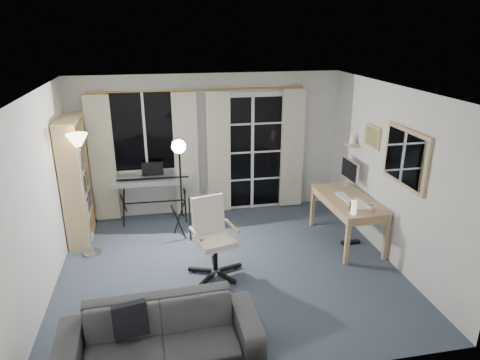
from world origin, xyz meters
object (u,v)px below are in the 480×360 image
Objects in this scene: office_chair at (211,229)px; mug at (371,207)px; keyboard_piano at (153,181)px; torchiere_lamp at (80,159)px; studio_light at (179,157)px; desk at (348,204)px; sofa at (160,327)px; monitor at (350,171)px; bookshelf at (74,184)px.

office_chair is 2.22m from mug.
keyboard_piano reaches higher than mug.
torchiere_lamp is 4.02m from mug.
torchiere_lamp is 1.35m from studio_light.
desk is 3.44m from sofa.
monitor is 0.98m from mug.
office_chair reaches higher than mug.
sofa is at bearing -67.56° from torchiere_lamp.
office_chair is at bearing -67.16° from studio_light.
office_chair is (1.66, -0.77, -0.82)m from torchiere_lamp.
keyboard_piano is 3.17m from monitor.
monitor is at bearing 64.76° from desk.
studio_light is 1.58× the size of office_chair.
bookshelf is 1.14× the size of studio_light.
monitor is at bearing 2.44° from studio_light.
torchiere_lamp is at bearing -67.73° from bookshelf.
sofa is (0.95, -2.31, -1.05)m from torchiere_lamp.
bookshelf is 1.66m from studio_light.
mug is at bearing 24.42° from sofa.
torchiere_lamp reaches higher than sofa.
keyboard_piano reaches higher than sofa.
studio_light is at bearing 165.88° from desk.
studio_light reaches higher than sofa.
monitor reaches higher than keyboard_piano.
desk is (4.00, -0.88, -0.27)m from bookshelf.
mug is (3.87, -0.85, -0.67)m from torchiere_lamp.
bookshelf is 2.31m from office_chair.
keyboard_piano is 3.26m from sofa.
desk is at bearing -115.24° from monitor.
keyboard_piano is 0.97× the size of desk.
mug is (2.21, -0.08, 0.15)m from office_chair.
keyboard_piano reaches higher than desk.
bookshelf is 4.33m from mug.
keyboard_piano is 0.67× the size of sofa.
studio_light is at bearing 157.70° from mug.
office_chair is 2.15m from desk.
monitor reaches higher than mug.
desk is at bearing -5.24° from torchiere_lamp.
office_chair is at bearing -160.89° from monitor.
torchiere_lamp is 0.91× the size of sofa.
desk is 2.62× the size of monitor.
desk is 0.68× the size of sofa.
keyboard_piano is 0.79× the size of studio_light.
monitor is (4.20, -0.43, 0.08)m from bookshelf.
monitor is at bearing 5.12° from office_chair.
studio_light is 1.23× the size of desk.
keyboard_piano is 1.86m from office_chair.
sofa is (1.19, -2.84, -0.51)m from bookshelf.
desk is (2.43, -0.54, -0.70)m from studio_light.
torchiere_lamp reaches higher than mug.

